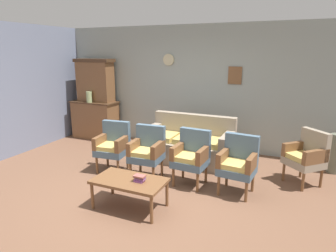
% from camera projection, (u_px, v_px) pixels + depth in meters
% --- Properties ---
extents(ground_plane, '(7.68, 7.68, 0.00)m').
position_uv_depth(ground_plane, '(137.00, 193.00, 4.53)').
color(ground_plane, brown).
extents(wall_back_with_decor, '(6.40, 0.09, 2.70)m').
position_uv_depth(wall_back_with_decor, '(194.00, 87.00, 6.53)').
color(wall_back_with_decor, '#939E99').
rests_on(wall_back_with_decor, ground).
extents(side_cabinet, '(1.16, 0.55, 0.93)m').
position_uv_depth(side_cabinet, '(96.00, 120.00, 7.37)').
color(side_cabinet, brown).
rests_on(side_cabinet, ground).
extents(cabinet_upper_hutch, '(0.99, 0.38, 1.03)m').
position_uv_depth(cabinet_upper_hutch, '(95.00, 80.00, 7.20)').
color(cabinet_upper_hutch, brown).
rests_on(cabinet_upper_hutch, side_cabinet).
extents(vase_on_cabinet, '(0.14, 0.14, 0.27)m').
position_uv_depth(vase_on_cabinet, '(89.00, 97.00, 7.08)').
color(vase_on_cabinet, '#A3B87D').
rests_on(vase_on_cabinet, side_cabinet).
extents(floral_couch, '(1.72, 0.83, 0.90)m').
position_uv_depth(floral_couch, '(189.00, 145.00, 5.82)').
color(floral_couch, gray).
rests_on(floral_couch, ground).
extents(armchair_near_cabinet, '(0.57, 0.54, 0.90)m').
position_uv_depth(armchair_near_cabinet, '(113.00, 144.00, 5.31)').
color(armchair_near_cabinet, slate).
rests_on(armchair_near_cabinet, ground).
extents(armchair_row_middle, '(0.55, 0.52, 0.90)m').
position_uv_depth(armchair_row_middle, '(147.00, 150.00, 5.01)').
color(armchair_row_middle, slate).
rests_on(armchair_row_middle, ground).
extents(armchair_near_couch_end, '(0.55, 0.52, 0.90)m').
position_uv_depth(armchair_near_couch_end, '(191.00, 155.00, 4.77)').
color(armchair_near_couch_end, slate).
rests_on(armchair_near_couch_end, ground).
extents(armchair_by_doorway, '(0.57, 0.54, 0.90)m').
position_uv_depth(armchair_by_doorway, '(238.00, 162.00, 4.46)').
color(armchair_by_doorway, slate).
rests_on(armchair_by_doorway, ground).
extents(wingback_chair_by_fireplace, '(0.71, 0.71, 0.90)m').
position_uv_depth(wingback_chair_by_fireplace, '(307.00, 155.00, 4.76)').
color(wingback_chair_by_fireplace, gray).
rests_on(wingback_chair_by_fireplace, ground).
extents(coffee_table, '(1.00, 0.56, 0.42)m').
position_uv_depth(coffee_table, '(130.00, 183.00, 4.05)').
color(coffee_table, brown).
rests_on(coffee_table, ground).
extents(book_stack_on_table, '(0.16, 0.11, 0.09)m').
position_uv_depth(book_stack_on_table, '(139.00, 178.00, 3.97)').
color(book_stack_on_table, '#854794').
rests_on(book_stack_on_table, coffee_table).
extents(floor_vase_by_wall, '(0.22, 0.22, 0.72)m').
position_uv_depth(floor_vase_by_wall, '(335.00, 154.00, 5.24)').
color(floor_vase_by_wall, '#676A59').
rests_on(floor_vase_by_wall, ground).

